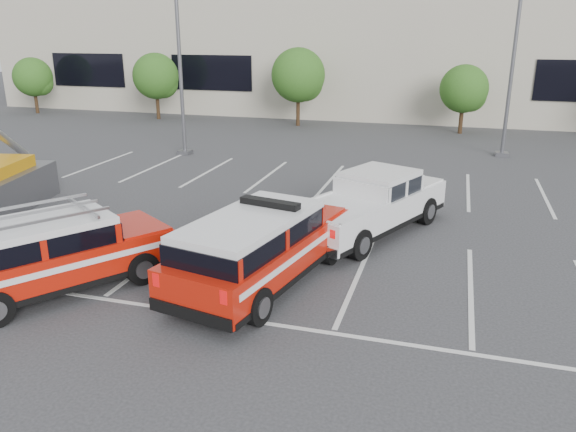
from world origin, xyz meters
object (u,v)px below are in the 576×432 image
at_px(tree_left, 157,78).
at_px(white_pickup, 370,210).
at_px(light_pole_left, 179,45).
at_px(light_pole_mid, 515,45).
at_px(convention_building, 400,46).
at_px(fire_chief_suv, 260,252).
at_px(ladder_suv, 53,259).
at_px(tree_mid_right, 465,91).
at_px(tree_far_left, 34,78).
at_px(tree_mid_left, 300,77).

xyz_separation_m(tree_left, white_pickup, (17.38, -18.71, -2.04)).
height_order(light_pole_left, light_pole_mid, same).
bearing_deg(white_pickup, convention_building, 118.36).
relative_size(fire_chief_suv, ladder_suv, 1.11).
bearing_deg(light_pole_mid, convention_building, 113.26).
xyz_separation_m(tree_left, tree_mid_right, (20.00, -0.00, -0.27)).
relative_size(tree_far_left, tree_left, 0.90).
distance_m(light_pole_left, white_pickup, 14.30).
height_order(tree_mid_left, ladder_suv, tree_mid_left).
bearing_deg(ladder_suv, tree_mid_left, 126.00).
relative_size(tree_mid_right, ladder_suv, 0.74).
bearing_deg(tree_left, light_pole_left, -55.48).
height_order(tree_mid_right, ladder_suv, tree_mid_right).
bearing_deg(ladder_suv, tree_mid_right, 103.78).
bearing_deg(light_pole_mid, tree_far_left, 169.27).
bearing_deg(light_pole_mid, light_pole_left, -165.07).
distance_m(tree_far_left, light_pole_left, 19.85).
relative_size(tree_mid_left, tree_mid_right, 1.21).
relative_size(tree_mid_left, ladder_suv, 0.90).
relative_size(tree_mid_right, fire_chief_suv, 0.67).
height_order(tree_left, tree_mid_left, tree_mid_left).
distance_m(convention_building, white_pickup, 28.90).
height_order(convention_building, white_pickup, convention_building).
bearing_deg(ladder_suv, tree_far_left, 163.98).
xyz_separation_m(tree_left, light_pole_mid, (21.91, -6.05, 2.41)).
bearing_deg(fire_chief_suv, tree_far_left, 149.37).
relative_size(light_pole_left, light_pole_mid, 1.00).
xyz_separation_m(tree_mid_right, white_pickup, (-2.62, -18.71, -1.78)).
bearing_deg(light_pole_left, convention_building, 67.61).
distance_m(tree_mid_left, light_pole_mid, 13.53).
bearing_deg(convention_building, ladder_suv, -96.84).
xyz_separation_m(tree_far_left, light_pole_mid, (31.91, -6.05, 2.68)).
xyz_separation_m(tree_mid_left, white_pickup, (7.38, -18.71, -2.31)).
bearing_deg(fire_chief_suv, ladder_suv, -147.35).
xyz_separation_m(fire_chief_suv, ladder_suv, (-4.50, -1.73, -0.01)).
xyz_separation_m(tree_mid_right, fire_chief_suv, (-4.57, -23.09, -1.69)).
xyz_separation_m(white_pickup, ladder_suv, (-6.44, -6.11, 0.08)).
bearing_deg(convention_building, tree_far_left, -158.63).
xyz_separation_m(tree_mid_right, ladder_suv, (-9.06, -24.82, -1.69)).
bearing_deg(tree_mid_right, tree_far_left, 180.00).
distance_m(tree_far_left, ladder_suv, 32.52).
height_order(convention_building, tree_mid_right, convention_building).
bearing_deg(light_pole_left, tree_left, 124.52).
height_order(light_pole_left, fire_chief_suv, light_pole_left).
height_order(light_pole_mid, fire_chief_suv, light_pole_mid).
height_order(tree_left, fire_chief_suv, tree_left).
distance_m(tree_far_left, white_pickup, 33.21).
xyz_separation_m(light_pole_left, white_pickup, (10.47, -8.66, -4.46)).
relative_size(tree_left, tree_mid_right, 1.11).
distance_m(tree_left, light_pole_mid, 22.86).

